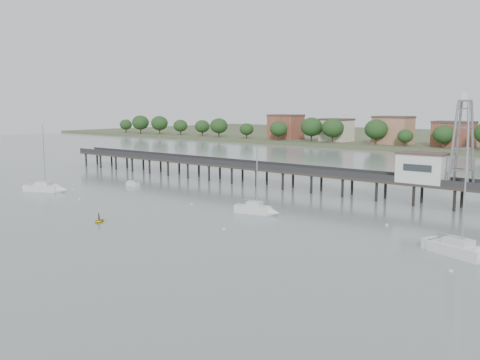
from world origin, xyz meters
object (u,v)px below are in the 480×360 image
at_px(lattice_tower, 463,144).
at_px(sailboat_a, 50,189).
at_px(sailboat_c, 260,210).
at_px(sailboat_d, 470,253).
at_px(white_tender, 133,184).
at_px(yellow_dinghy, 99,222).
at_px(pier, 302,172).

distance_m(lattice_tower, sailboat_a, 78.57).
relative_size(lattice_tower, sailboat_a, 1.09).
relative_size(lattice_tower, sailboat_c, 1.32).
xyz_separation_m(sailboat_d, white_tender, (-74.12, 11.23, -0.26)).
distance_m(white_tender, yellow_dinghy, 36.74).
relative_size(pier, sailboat_d, 9.89).
bearing_deg(white_tender, sailboat_d, -10.67).
bearing_deg(pier, sailboat_d, -34.85).
xyz_separation_m(sailboat_d, sailboat_c, (-33.86, 4.72, 0.02)).
bearing_deg(sailboat_d, white_tender, -168.81).
distance_m(sailboat_d, sailboat_a, 80.69).
height_order(pier, yellow_dinghy, pier).
relative_size(lattice_tower, sailboat_d, 1.02).
xyz_separation_m(pier, white_tender, (-32.14, -18.00, -3.42)).
xyz_separation_m(lattice_tower, white_tender, (-63.64, -18.00, -10.73)).
xyz_separation_m(sailboat_a, white_tender, (6.43, 15.97, -0.27)).
xyz_separation_m(pier, yellow_dinghy, (-6.94, -44.72, -3.79)).
bearing_deg(lattice_tower, sailboat_c, -133.66).
xyz_separation_m(sailboat_c, white_tender, (-40.25, 6.51, -0.28)).
bearing_deg(yellow_dinghy, white_tender, 96.49).
relative_size(pier, lattice_tower, 9.68).
bearing_deg(pier, white_tender, -150.76).
relative_size(sailboat_d, sailboat_c, 1.30).
bearing_deg(white_tender, sailboat_a, -113.99).
bearing_deg(white_tender, sailboat_c, -11.24).
xyz_separation_m(lattice_tower, sailboat_d, (10.48, -29.23, -10.47)).
height_order(pier, lattice_tower, lattice_tower).
distance_m(pier, yellow_dinghy, 45.41).
distance_m(sailboat_d, white_tender, 74.97).
distance_m(lattice_tower, sailboat_d, 32.76).
xyz_separation_m(pier, sailboat_a, (-38.57, -33.96, -3.16)).
bearing_deg(sailboat_d, sailboat_a, -156.83).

